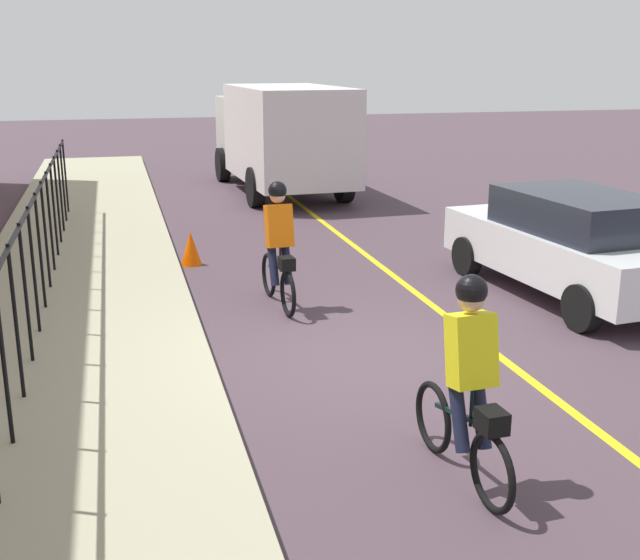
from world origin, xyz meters
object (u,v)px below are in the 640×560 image
(cyclist_follow, at_px, (468,383))
(traffic_cone_near, at_px, (191,248))
(patrol_sedan, at_px, (571,242))
(box_truck_background, at_px, (281,134))
(cyclist_lead, at_px, (279,246))

(cyclist_follow, distance_m, traffic_cone_near, 8.13)
(patrol_sedan, bearing_deg, box_truck_background, 7.05)
(cyclist_lead, bearing_deg, box_truck_background, -15.76)
(cyclist_lead, height_order, traffic_cone_near, cyclist_lead)
(cyclist_follow, distance_m, patrol_sedan, 6.06)
(traffic_cone_near, bearing_deg, cyclist_lead, -160.40)
(patrol_sedan, relative_size, box_truck_background, 0.67)
(cyclist_lead, distance_m, cyclist_follow, 5.22)
(box_truck_background, relative_size, traffic_cone_near, 11.44)
(cyclist_follow, xyz_separation_m, traffic_cone_near, (7.97, 1.50, -0.61))
(patrol_sedan, bearing_deg, cyclist_follow, 135.53)
(cyclist_lead, height_order, patrol_sedan, cyclist_lead)
(cyclist_follow, bearing_deg, box_truck_background, -9.73)
(traffic_cone_near, bearing_deg, box_truck_background, -23.67)
(cyclist_lead, xyz_separation_m, box_truck_background, (9.83, -2.11, 0.64))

